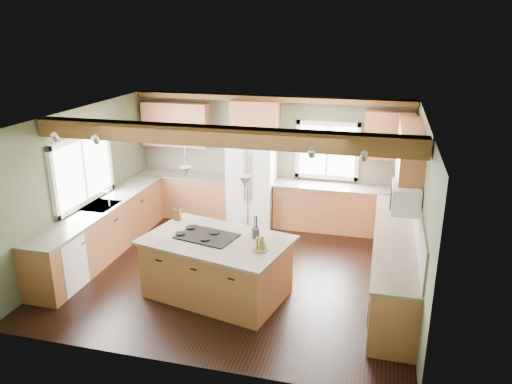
# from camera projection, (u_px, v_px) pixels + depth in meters

# --- Properties ---
(floor) EXTENTS (5.60, 5.60, 0.00)m
(floor) POSITION_uv_depth(u_px,v_px,m) (237.00, 271.00, 8.38)
(floor) COLOR black
(floor) RESTS_ON ground
(ceiling) EXTENTS (5.60, 5.60, 0.00)m
(ceiling) POSITION_uv_depth(u_px,v_px,m) (235.00, 117.00, 7.54)
(ceiling) COLOR silver
(ceiling) RESTS_ON wall_back
(wall_back) EXTENTS (5.60, 0.00, 5.60)m
(wall_back) POSITION_uv_depth(u_px,v_px,m) (271.00, 159.00, 10.25)
(wall_back) COLOR #444A35
(wall_back) RESTS_ON ground
(wall_left) EXTENTS (0.00, 5.00, 5.00)m
(wall_left) POSITION_uv_depth(u_px,v_px,m) (81.00, 184.00, 8.62)
(wall_left) COLOR #444A35
(wall_left) RESTS_ON ground
(wall_right) EXTENTS (0.00, 5.00, 5.00)m
(wall_right) POSITION_uv_depth(u_px,v_px,m) (420.00, 214.00, 7.30)
(wall_right) COLOR #444A35
(wall_right) RESTS_ON ground
(ceiling_beam) EXTENTS (5.55, 0.26, 0.26)m
(ceiling_beam) POSITION_uv_depth(u_px,v_px,m) (219.00, 136.00, 6.85)
(ceiling_beam) COLOR #4B3115
(ceiling_beam) RESTS_ON ceiling
(soffit_trim) EXTENTS (5.55, 0.20, 0.10)m
(soffit_trim) POSITION_uv_depth(u_px,v_px,m) (270.00, 99.00, 9.76)
(soffit_trim) COLOR #4B3115
(soffit_trim) RESTS_ON ceiling
(backsplash_back) EXTENTS (5.58, 0.03, 0.58)m
(backsplash_back) POSITION_uv_depth(u_px,v_px,m) (271.00, 163.00, 10.27)
(backsplash_back) COLOR brown
(backsplash_back) RESTS_ON wall_back
(backsplash_right) EXTENTS (0.03, 3.70, 0.58)m
(backsplash_right) POSITION_uv_depth(u_px,v_px,m) (418.00, 218.00, 7.38)
(backsplash_right) COLOR brown
(backsplash_right) RESTS_ON wall_right
(base_cab_back_left) EXTENTS (2.02, 0.60, 0.88)m
(base_cab_back_left) POSITION_uv_depth(u_px,v_px,m) (186.00, 196.00, 10.67)
(base_cab_back_left) COLOR brown
(base_cab_back_left) RESTS_ON floor
(counter_back_left) EXTENTS (2.06, 0.64, 0.04)m
(counter_back_left) POSITION_uv_depth(u_px,v_px,m) (185.00, 175.00, 10.53)
(counter_back_left) COLOR #433B31
(counter_back_left) RESTS_ON base_cab_back_left
(base_cab_back_right) EXTENTS (2.62, 0.60, 0.88)m
(base_cab_back_right) POSITION_uv_depth(u_px,v_px,m) (340.00, 209.00, 9.90)
(base_cab_back_right) COLOR brown
(base_cab_back_right) RESTS_ON floor
(counter_back_right) EXTENTS (2.66, 0.64, 0.04)m
(counter_back_right) POSITION_uv_depth(u_px,v_px,m) (342.00, 187.00, 9.75)
(counter_back_right) COLOR #433B31
(counter_back_right) RESTS_ON base_cab_back_right
(base_cab_left) EXTENTS (0.60, 3.70, 0.88)m
(base_cab_left) POSITION_uv_depth(u_px,v_px,m) (103.00, 231.00, 8.87)
(base_cab_left) COLOR brown
(base_cab_left) RESTS_ON floor
(counter_left) EXTENTS (0.64, 3.74, 0.04)m
(counter_left) POSITION_uv_depth(u_px,v_px,m) (101.00, 206.00, 8.72)
(counter_left) COLOR #433B31
(counter_left) RESTS_ON base_cab_left
(base_cab_right) EXTENTS (0.60, 3.70, 0.88)m
(base_cab_right) POSITION_uv_depth(u_px,v_px,m) (393.00, 263.00, 7.69)
(base_cab_right) COLOR brown
(base_cab_right) RESTS_ON floor
(counter_right) EXTENTS (0.64, 3.74, 0.04)m
(counter_right) POSITION_uv_depth(u_px,v_px,m) (396.00, 235.00, 7.54)
(counter_right) COLOR #433B31
(counter_right) RESTS_ON base_cab_right
(upper_cab_back_left) EXTENTS (1.40, 0.35, 0.90)m
(upper_cab_back_left) POSITION_uv_depth(u_px,v_px,m) (176.00, 124.00, 10.35)
(upper_cab_back_left) COLOR brown
(upper_cab_back_left) RESTS_ON wall_back
(upper_cab_over_fridge) EXTENTS (0.96, 0.35, 0.70)m
(upper_cab_over_fridge) POSITION_uv_depth(u_px,v_px,m) (255.00, 118.00, 9.89)
(upper_cab_over_fridge) COLOR brown
(upper_cab_over_fridge) RESTS_ON wall_back
(upper_cab_right) EXTENTS (0.35, 2.20, 0.90)m
(upper_cab_right) POSITION_uv_depth(u_px,v_px,m) (409.00, 155.00, 7.95)
(upper_cab_right) COLOR brown
(upper_cab_right) RESTS_ON wall_right
(upper_cab_back_corner) EXTENTS (0.90, 0.35, 0.90)m
(upper_cab_back_corner) POSITION_uv_depth(u_px,v_px,m) (389.00, 135.00, 9.34)
(upper_cab_back_corner) COLOR brown
(upper_cab_back_corner) RESTS_ON wall_back
(window_left) EXTENTS (0.04, 1.60, 1.05)m
(window_left) POSITION_uv_depth(u_px,v_px,m) (82.00, 170.00, 8.58)
(window_left) COLOR white
(window_left) RESTS_ON wall_left
(window_back) EXTENTS (1.10, 0.04, 1.00)m
(window_back) POSITION_uv_depth(u_px,v_px,m) (327.00, 150.00, 9.88)
(window_back) COLOR white
(window_back) RESTS_ON wall_back
(sink) EXTENTS (0.50, 0.65, 0.03)m
(sink) POSITION_uv_depth(u_px,v_px,m) (101.00, 206.00, 8.72)
(sink) COLOR #262628
(sink) RESTS_ON counter_left
(faucet) EXTENTS (0.02, 0.02, 0.28)m
(faucet) POSITION_uv_depth(u_px,v_px,m) (109.00, 199.00, 8.63)
(faucet) COLOR #B2B2B7
(faucet) RESTS_ON sink
(dishwasher) EXTENTS (0.60, 0.60, 0.84)m
(dishwasher) POSITION_uv_depth(u_px,v_px,m) (59.00, 264.00, 7.68)
(dishwasher) COLOR white
(dishwasher) RESTS_ON floor
(oven) EXTENTS (0.60, 0.72, 0.84)m
(oven) POSITION_uv_depth(u_px,v_px,m) (393.00, 307.00, 6.50)
(oven) COLOR white
(oven) RESTS_ON floor
(microwave) EXTENTS (0.40, 0.70, 0.38)m
(microwave) POSITION_uv_depth(u_px,v_px,m) (406.00, 197.00, 7.22)
(microwave) COLOR white
(microwave) RESTS_ON wall_right
(pendant_left) EXTENTS (0.18, 0.18, 0.16)m
(pendant_left) POSITION_uv_depth(u_px,v_px,m) (186.00, 172.00, 7.27)
(pendant_left) COLOR #B2B2B7
(pendant_left) RESTS_ON ceiling
(pendant_right) EXTENTS (0.18, 0.18, 0.16)m
(pendant_right) POSITION_uv_depth(u_px,v_px,m) (245.00, 182.00, 6.84)
(pendant_right) COLOR #B2B2B7
(pendant_right) RESTS_ON ceiling
(refrigerator) EXTENTS (0.90, 0.74, 1.80)m
(refrigerator) POSITION_uv_depth(u_px,v_px,m) (252.00, 181.00, 10.10)
(refrigerator) COLOR white
(refrigerator) RESTS_ON floor
(island) EXTENTS (2.19, 1.61, 0.88)m
(island) POSITION_uv_depth(u_px,v_px,m) (217.00, 268.00, 7.52)
(island) COLOR brown
(island) RESTS_ON floor
(island_top) EXTENTS (2.35, 1.77, 0.04)m
(island_top) POSITION_uv_depth(u_px,v_px,m) (216.00, 240.00, 7.37)
(island_top) COLOR #433B31
(island_top) RESTS_ON island
(cooktop) EXTENTS (0.96, 0.74, 0.02)m
(cooktop) POSITION_uv_depth(u_px,v_px,m) (207.00, 236.00, 7.43)
(cooktop) COLOR black
(cooktop) RESTS_ON island_top
(knife_block) EXTENTS (0.12, 0.09, 0.19)m
(knife_block) POSITION_uv_depth(u_px,v_px,m) (177.00, 214.00, 8.04)
(knife_block) COLOR brown
(knife_block) RESTS_ON island_top
(utensil_crock) EXTENTS (0.12, 0.12, 0.15)m
(utensil_crock) POSITION_uv_depth(u_px,v_px,m) (256.00, 233.00, 7.38)
(utensil_crock) COLOR #3B342F
(utensil_crock) RESTS_ON island_top
(bottle_tray) EXTENTS (0.24, 0.24, 0.21)m
(bottle_tray) POSITION_uv_depth(u_px,v_px,m) (260.00, 243.00, 6.97)
(bottle_tray) COLOR brown
(bottle_tray) RESTS_ON island_top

